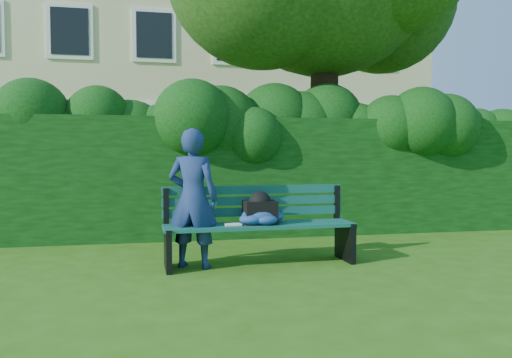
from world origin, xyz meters
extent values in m
plane|color=#325911|center=(0.00, 0.00, 0.00)|extent=(80.00, 80.00, 0.00)
cube|color=#CCC289|center=(0.00, 14.00, 6.00)|extent=(16.00, 8.00, 12.00)
cube|color=white|center=(-3.60, 9.98, 2.00)|extent=(1.30, 0.08, 1.60)
cube|color=black|center=(-3.60, 9.94, 2.00)|extent=(1.05, 0.04, 1.35)
cube|color=white|center=(-1.20, 9.98, 2.00)|extent=(1.30, 0.08, 1.60)
cube|color=black|center=(-1.20, 9.94, 2.00)|extent=(1.05, 0.04, 1.35)
cube|color=white|center=(1.20, 9.98, 2.00)|extent=(1.30, 0.08, 1.60)
cube|color=black|center=(1.20, 9.94, 2.00)|extent=(1.05, 0.04, 1.35)
cube|color=white|center=(3.60, 9.98, 2.00)|extent=(1.30, 0.08, 1.60)
cube|color=black|center=(3.60, 9.94, 2.00)|extent=(1.05, 0.04, 1.35)
cube|color=white|center=(6.00, 9.98, 2.00)|extent=(1.30, 0.08, 1.60)
cube|color=black|center=(6.00, 9.94, 2.00)|extent=(1.05, 0.04, 1.35)
cube|color=white|center=(-3.60, 9.98, 4.80)|extent=(1.30, 0.08, 1.60)
cube|color=black|center=(-3.60, 9.94, 4.80)|extent=(1.05, 0.04, 1.35)
cube|color=white|center=(-1.20, 9.98, 4.80)|extent=(1.30, 0.08, 1.60)
cube|color=black|center=(-1.20, 9.94, 4.80)|extent=(1.05, 0.04, 1.35)
cube|color=white|center=(1.20, 9.98, 4.80)|extent=(1.30, 0.08, 1.60)
cube|color=black|center=(1.20, 9.94, 4.80)|extent=(1.05, 0.04, 1.35)
cube|color=white|center=(3.60, 9.98, 4.80)|extent=(1.30, 0.08, 1.60)
cube|color=black|center=(3.60, 9.94, 4.80)|extent=(1.05, 0.04, 1.35)
cube|color=white|center=(6.00, 9.98, 4.80)|extent=(1.30, 0.08, 1.60)
cube|color=black|center=(6.00, 9.94, 4.80)|extent=(1.05, 0.04, 1.35)
cube|color=black|center=(0.00, 2.20, 0.90)|extent=(10.00, 1.00, 1.80)
cylinder|color=black|center=(1.77, 3.10, 2.26)|extent=(0.50, 0.50, 4.52)
sphere|color=#173A0F|center=(3.07, 3.50, 4.15)|extent=(2.69, 2.69, 2.69)
cube|color=#0F4F41|center=(-0.07, -0.16, 0.45)|extent=(2.18, 0.17, 0.04)
cube|color=#0F4F41|center=(-0.07, -0.04, 0.45)|extent=(2.18, 0.17, 0.04)
cube|color=#0F4F41|center=(-0.07, 0.08, 0.45)|extent=(2.18, 0.17, 0.04)
cube|color=#0F4F41|center=(-0.08, 0.20, 0.45)|extent=(2.18, 0.17, 0.04)
cube|color=#0F4F41|center=(-0.08, 0.28, 0.58)|extent=(2.18, 0.10, 0.10)
cube|color=#0F4F41|center=(-0.08, 0.29, 0.71)|extent=(2.18, 0.10, 0.10)
cube|color=#0F4F41|center=(-0.08, 0.30, 0.84)|extent=(2.18, 0.10, 0.10)
cube|color=black|center=(-1.11, -0.02, 0.22)|extent=(0.08, 0.50, 0.44)
cube|color=black|center=(-1.12, 0.24, 0.65)|extent=(0.06, 0.06, 0.45)
cube|color=black|center=(-1.11, -0.07, 0.44)|extent=(0.07, 0.42, 0.05)
cube|color=black|center=(0.97, 0.05, 0.22)|extent=(0.08, 0.50, 0.44)
cube|color=black|center=(0.96, 0.31, 0.65)|extent=(0.06, 0.06, 0.45)
cube|color=black|center=(0.97, 0.00, 0.44)|extent=(0.07, 0.42, 0.05)
cube|color=white|center=(-0.39, -0.04, 0.48)|extent=(0.18, 0.14, 0.02)
cube|color=black|center=(-0.07, 0.02, 0.60)|extent=(0.37, 0.28, 0.26)
imported|color=navy|center=(-0.83, 0.04, 0.77)|extent=(0.66, 0.56, 1.55)
camera|label=1|loc=(-1.25, -5.49, 1.28)|focal=35.00mm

